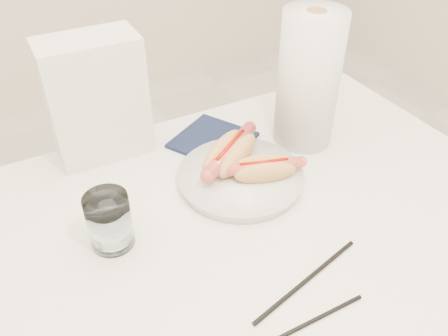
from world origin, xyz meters
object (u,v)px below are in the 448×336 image
table (231,248)px  hotdog_left (230,153)px  plate (241,178)px  paper_towel_roll (308,80)px  napkin_box (96,99)px  water_glass (109,221)px  hotdog_right (263,169)px

table → hotdog_left: bearing=62.0°
plate → paper_towel_roll: bearing=19.5°
hotdog_left → napkin_box: (-0.21, 0.20, 0.09)m
table → plate: bearing=52.6°
water_glass → paper_towel_roll: paper_towel_roll is taller
napkin_box → paper_towel_roll: size_ratio=0.88×
napkin_box → hotdog_left: bearing=-42.5°
plate → table: bearing=-127.4°
paper_towel_roll → table: bearing=-148.2°
table → plate: 0.15m
water_glass → table: bearing=-18.0°
hotdog_left → hotdog_right: 0.08m
hotdog_left → water_glass: size_ratio=1.66×
hotdog_right → napkin_box: (-0.25, 0.27, 0.09)m
table → water_glass: water_glass is taller
table → plate: (0.08, 0.11, 0.07)m
plate → water_glass: bearing=-172.3°
water_glass → napkin_box: napkin_box is taller
hotdog_left → hotdog_right: hotdog_left is taller
hotdog_left → napkin_box: 0.31m
hotdog_right → water_glass: water_glass is taller
plate → hotdog_right: bearing=-37.8°
table → plate: plate is taller
plate → napkin_box: napkin_box is taller
plate → hotdog_left: hotdog_left is taller
plate → water_glass: 0.29m
table → paper_towel_roll: 0.40m
table → napkin_box: bearing=110.9°
hotdog_right → napkin_box: bearing=149.9°
napkin_box → paper_towel_roll: 0.46m
napkin_box → hotdog_right: bearing=-46.9°
table → napkin_box: size_ratio=4.48×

